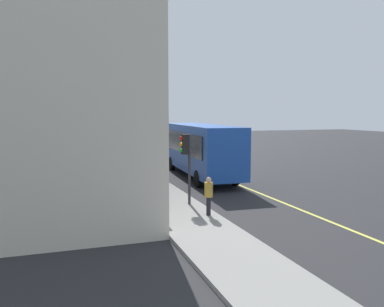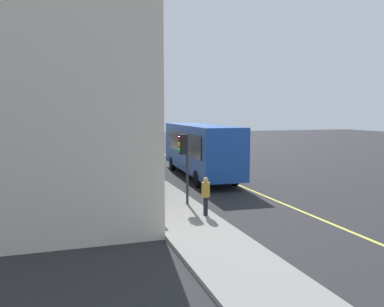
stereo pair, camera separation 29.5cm
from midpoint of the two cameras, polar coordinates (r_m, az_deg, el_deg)
name	(u,v)px [view 2 (the right image)]	position (r m, az deg, el deg)	size (l,w,h in m)	color
ground	(220,177)	(26.17, 4.42, -3.49)	(120.00, 120.00, 0.00)	#28282B
sidewalk	(142,180)	(24.65, -7.06, -3.93)	(80.00, 2.67, 0.15)	gray
lane_centre_stripe	(220,177)	(26.17, 4.42, -3.48)	(36.00, 0.16, 0.01)	#D8D14C
storefront_building	(30,64)	(23.64, -22.32, 12.10)	(21.93, 10.33, 14.01)	beige
bus	(200,147)	(26.07, 1.47, 0.89)	(11.25, 3.12, 3.50)	#1E4CAD
traffic_light	(184,152)	(17.50, -0.71, 0.18)	(0.30, 0.52, 3.20)	#2D2D33
car_silver	(142,149)	(38.60, -7.16, 0.66)	(4.31, 1.88, 1.52)	#B7BABF
pedestrian_waiting	(137,154)	(30.69, -7.80, -0.09)	(0.34, 0.34, 1.57)	black
pedestrian_near_storefront	(206,193)	(15.81, 2.56, -5.76)	(0.34, 0.34, 1.57)	black
pedestrian_mid_block	(122,147)	(35.46, -10.04, 0.94)	(0.34, 0.34, 1.80)	black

